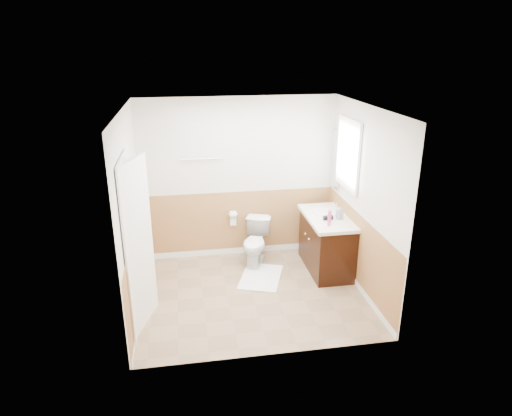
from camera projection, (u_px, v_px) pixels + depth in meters
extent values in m
plane|color=#8C7051|center=(252.00, 293.00, 6.17)|extent=(3.00, 3.00, 0.00)
plane|color=white|center=(251.00, 108.00, 5.30)|extent=(3.00, 3.00, 0.00)
plane|color=silver|center=(238.00, 179.00, 6.94)|extent=(3.00, 0.00, 3.00)
plane|color=silver|center=(272.00, 252.00, 4.53)|extent=(3.00, 0.00, 3.00)
plane|color=silver|center=(130.00, 215.00, 5.50)|extent=(0.00, 3.00, 3.00)
plane|color=silver|center=(363.00, 201.00, 5.97)|extent=(0.00, 3.00, 3.00)
plane|color=#B67748|center=(239.00, 224.00, 7.19)|extent=(3.00, 0.00, 3.00)
plane|color=#B67748|center=(271.00, 315.00, 4.80)|extent=(3.00, 0.00, 3.00)
plane|color=#B67748|center=(137.00, 269.00, 5.77)|extent=(0.00, 2.60, 2.60)
plane|color=#B67748|center=(358.00, 253.00, 6.23)|extent=(0.00, 2.60, 2.60)
imported|color=white|center=(256.00, 243.00, 6.91)|extent=(0.59, 0.76, 0.69)
cube|color=white|center=(261.00, 277.00, 6.58)|extent=(0.79, 0.94, 0.02)
cube|color=black|center=(326.00, 244.00, 6.72)|extent=(0.55, 1.10, 0.80)
sphere|color=white|center=(309.00, 239.00, 6.53)|extent=(0.03, 0.03, 0.03)
sphere|color=silver|center=(306.00, 234.00, 6.71)|extent=(0.03, 0.03, 0.03)
cube|color=white|center=(327.00, 218.00, 6.57)|extent=(0.60, 1.15, 0.05)
cylinder|color=white|center=(325.00, 212.00, 6.70)|extent=(0.36, 0.36, 0.02)
cylinder|color=silver|center=(337.00, 207.00, 6.71)|extent=(0.02, 0.02, 0.14)
cylinder|color=#DA3881|center=(329.00, 218.00, 6.19)|extent=(0.05, 0.05, 0.22)
imported|color=gray|center=(340.00, 213.00, 6.42)|extent=(0.11, 0.11, 0.18)
cylinder|color=black|center=(328.00, 218.00, 6.41)|extent=(0.14, 0.07, 0.07)
cylinder|color=black|center=(325.00, 218.00, 6.46)|extent=(0.03, 0.03, 0.07)
cube|color=silver|center=(336.00, 159.00, 6.88)|extent=(0.02, 0.35, 0.90)
cube|color=white|center=(348.00, 154.00, 6.33)|extent=(0.04, 0.80, 1.00)
cube|color=white|center=(349.00, 154.00, 6.34)|extent=(0.01, 0.70, 0.90)
cube|color=white|center=(137.00, 247.00, 5.18)|extent=(0.29, 0.78, 2.04)
cube|color=white|center=(130.00, 247.00, 5.17)|extent=(0.02, 0.92, 2.10)
sphere|color=silver|center=(145.00, 240.00, 5.52)|extent=(0.06, 0.06, 0.06)
cylinder|color=silver|center=(202.00, 159.00, 6.68)|extent=(0.62, 0.02, 0.02)
cylinder|color=silver|center=(233.00, 214.00, 7.05)|extent=(0.14, 0.02, 0.02)
cylinder|color=white|center=(233.00, 214.00, 7.05)|extent=(0.10, 0.11, 0.11)
cube|color=white|center=(233.00, 221.00, 7.09)|extent=(0.10, 0.01, 0.16)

